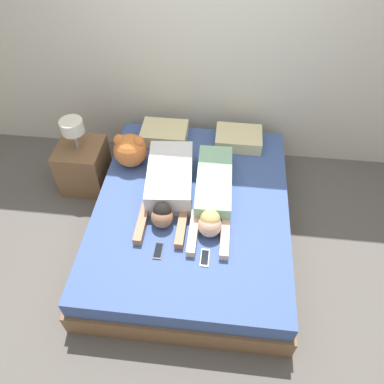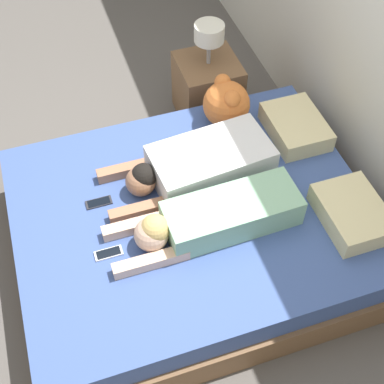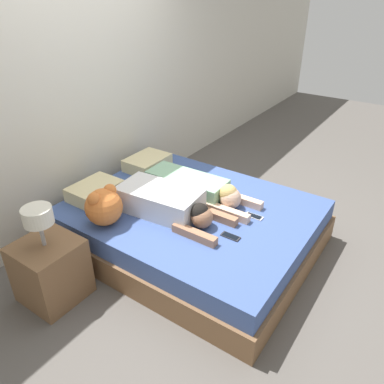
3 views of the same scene
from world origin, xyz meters
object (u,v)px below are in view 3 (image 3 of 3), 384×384
bed (192,226)px  person_left (167,203)px  cell_phone_right (254,216)px  nightstand (50,268)px  plush_toy (104,206)px  cell_phone_left (230,236)px  person_right (198,188)px  pillow_head_right (147,163)px  pillow_head_left (95,191)px

bed → person_left: person_left is taller
cell_phone_right → nightstand: 1.73m
nightstand → plush_toy: bearing=-7.2°
person_left → plush_toy: 0.54m
plush_toy → person_left: bearing=-39.3°
person_left → cell_phone_left: size_ratio=6.75×
person_right → cell_phone_right: size_ratio=7.15×
person_right → cell_phone_left: bearing=-124.0°
pillow_head_right → nightstand: bearing=-168.0°
bed → nightstand: 1.30m
cell_phone_left → cell_phone_right: (0.37, -0.02, 0.00)m
plush_toy → nightstand: nightstand is taller
person_left → nightstand: (-0.97, 0.41, -0.25)m
person_left → cell_phone_right: 0.77m
person_right → cell_phone_left: (-0.39, -0.58, -0.09)m
person_left → nightstand: 1.08m
pillow_head_left → cell_phone_right: 1.51m
bed → cell_phone_right: cell_phone_right is taller
cell_phone_left → plush_toy: plush_toy is taller
person_right → cell_phone_left: person_right is taller
pillow_head_left → pillow_head_right: bearing=0.0°
cell_phone_left → cell_phone_right: size_ratio=1.00×
pillow_head_left → person_right: bearing=-55.2°
pillow_head_right → cell_phone_left: bearing=-113.3°
bed → pillow_head_right: 0.98m
cell_phone_left → plush_toy: 1.08m
bed → pillow_head_left: 0.98m
nightstand → pillow_head_left: bearing=22.4°
pillow_head_left → cell_phone_left: bearing=-83.0°
pillow_head_right → plush_toy: 1.10m
plush_toy → person_right: bearing=-26.2°
person_left → bed: bearing=-27.0°
cell_phone_right → pillow_head_left: bearing=111.1°
pillow_head_left → person_left: (0.16, -0.74, 0.04)m
cell_phone_right → cell_phone_left: bearing=176.2°
pillow_head_right → cell_phone_left: (-0.59, -1.38, -0.06)m
person_right → pillow_head_right: bearing=75.8°
bed → cell_phone_left: cell_phone_left is taller
person_right → cell_phone_right: person_right is taller
pillow_head_right → person_left: person_left is taller
person_right → nightstand: (-1.36, 0.47, -0.24)m
cell_phone_right → nightstand: nightstand is taller
pillow_head_left → person_right: (0.56, -0.80, 0.03)m
pillow_head_right → nightstand: (-1.57, -0.33, -0.21)m
cell_phone_left → plush_toy: bearing=113.6°
bed → person_right: (0.18, 0.05, 0.31)m
bed → cell_phone_right: bearing=-73.6°
bed → cell_phone_right: size_ratio=13.72×
nightstand → person_left: bearing=-23.0°
person_left → person_right: bearing=-8.4°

